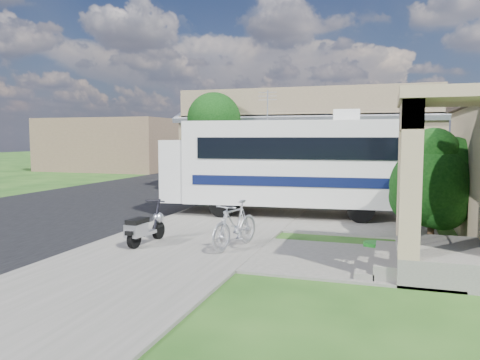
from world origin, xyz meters
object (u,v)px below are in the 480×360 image
(shrub, at_px, (435,183))
(pickup_truck, at_px, (206,171))
(van, at_px, (238,163))
(bicycle, at_px, (235,227))
(scooter, at_px, (144,228))
(motorhome, at_px, (289,163))
(garden_hose, at_px, (374,248))

(shrub, relative_size, pickup_truck, 0.51)
(shrub, height_order, van, shrub)
(bicycle, relative_size, pickup_truck, 0.32)
(scooter, bearing_deg, bicycle, 11.77)
(motorhome, relative_size, scooter, 5.30)
(van, bearing_deg, bicycle, -73.70)
(bicycle, distance_m, van, 22.39)
(van, distance_m, garden_hose, 22.82)
(scooter, height_order, bicycle, bicycle)
(motorhome, xyz_separation_m, van, (-7.00, 16.23, -0.95))
(pickup_truck, bearing_deg, scooter, 97.59)
(shrub, distance_m, scooter, 7.26)
(bicycle, height_order, garden_hose, bicycle)
(van, bearing_deg, motorhome, -68.15)
(shrub, xyz_separation_m, garden_hose, (-1.39, -1.92, -1.33))
(scooter, bearing_deg, shrub, 27.69)
(motorhome, height_order, shrub, motorhome)
(motorhome, bearing_deg, scooter, -118.01)
(van, xyz_separation_m, garden_hose, (9.85, -20.58, -0.68))
(motorhome, distance_m, bicycle, 5.24)
(motorhome, height_order, van, motorhome)
(garden_hose, bearing_deg, scooter, -168.33)
(scooter, height_order, pickup_truck, pickup_truck)
(motorhome, relative_size, van, 1.49)
(van, bearing_deg, shrub, -60.42)
(bicycle, bearing_deg, scooter, -156.47)
(motorhome, bearing_deg, pickup_truck, 121.43)
(scooter, relative_size, van, 0.28)
(bicycle, xyz_separation_m, garden_hose, (3.01, 0.74, -0.43))
(motorhome, height_order, garden_hose, motorhome)
(pickup_truck, distance_m, garden_hose, 16.01)
(motorhome, relative_size, bicycle, 4.55)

